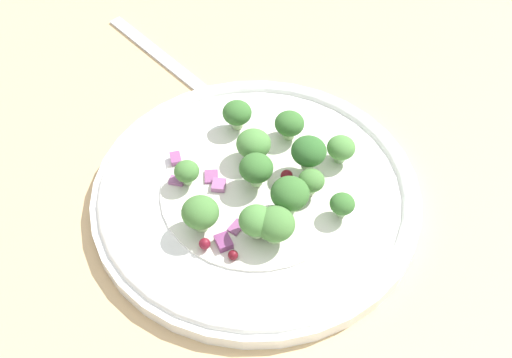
{
  "coord_description": "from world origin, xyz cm",
  "views": [
    {
      "loc": [
        7.76,
        -31.81,
        43.49
      ],
      "look_at": [
        -1.18,
        1.39,
        2.7
      ],
      "focal_mm": 48.25,
      "sensor_mm": 36.0,
      "label": 1
    }
  ],
  "objects_px": {
    "plate": "(256,194)",
    "broccoli_floret_0": "(275,225)",
    "broccoli_floret_2": "(291,192)",
    "fork": "(178,69)",
    "broccoli_floret_1": "(200,213)"
  },
  "relations": [
    {
      "from": "broccoli_floret_1",
      "to": "broccoli_floret_2",
      "type": "distance_m",
      "value": 0.07
    },
    {
      "from": "broccoli_floret_1",
      "to": "fork",
      "type": "height_order",
      "value": "broccoli_floret_1"
    },
    {
      "from": "plate",
      "to": "broccoli_floret_0",
      "type": "bearing_deg",
      "value": -58.39
    },
    {
      "from": "broccoli_floret_2",
      "to": "fork",
      "type": "relative_size",
      "value": 0.18
    },
    {
      "from": "broccoli_floret_1",
      "to": "fork",
      "type": "xyz_separation_m",
      "value": [
        -0.08,
        0.18,
        -0.03
      ]
    },
    {
      "from": "broccoli_floret_0",
      "to": "broccoli_floret_1",
      "type": "xyz_separation_m",
      "value": [
        -0.06,
        -0.0,
        0.0
      ]
    },
    {
      "from": "plate",
      "to": "fork",
      "type": "relative_size",
      "value": 1.57
    },
    {
      "from": "plate",
      "to": "broccoli_floret_2",
      "type": "bearing_deg",
      "value": -20.74
    },
    {
      "from": "plate",
      "to": "broccoli_floret_1",
      "type": "bearing_deg",
      "value": -122.69
    },
    {
      "from": "plate",
      "to": "broccoli_floret_2",
      "type": "relative_size",
      "value": 8.75
    },
    {
      "from": "plate",
      "to": "broccoli_floret_1",
      "type": "height_order",
      "value": "broccoli_floret_1"
    },
    {
      "from": "broccoli_floret_0",
      "to": "fork",
      "type": "bearing_deg",
      "value": 128.46
    },
    {
      "from": "fork",
      "to": "broccoli_floret_1",
      "type": "bearing_deg",
      "value": -65.17
    },
    {
      "from": "broccoli_floret_0",
      "to": "broccoli_floret_1",
      "type": "distance_m",
      "value": 0.06
    },
    {
      "from": "plate",
      "to": "broccoli_floret_0",
      "type": "xyz_separation_m",
      "value": [
        0.03,
        -0.04,
        0.02
      ]
    }
  ]
}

